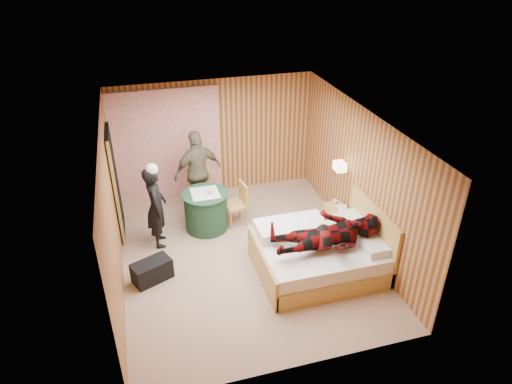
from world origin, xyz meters
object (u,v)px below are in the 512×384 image
object	(u,v)px
duffel_bag	(152,271)
woman_standing	(156,207)
wall_lamp	(340,166)
round_table	(206,210)
man_on_bed	(330,227)
man_at_table	(198,172)
chair_near	(239,201)
chair_far	(200,187)
bed	(319,253)
nightstand	(336,218)

from	to	relation	value
duffel_bag	woman_standing	world-z (taller)	woman_standing
wall_lamp	round_table	distance (m)	2.65
round_table	man_on_bed	world-z (taller)	man_on_bed
wall_lamp	man_at_table	xyz separation A→B (m)	(-2.41, 1.35, -0.44)
chair_near	man_on_bed	size ratio (longest dim) A/B	0.48
duffel_bag	chair_far	bearing A→B (deg)	36.30
wall_lamp	chair_near	bearing A→B (deg)	160.39
round_table	chair_near	size ratio (longest dim) A/B	1.02
woman_standing	chair_near	bearing A→B (deg)	-77.64
bed	chair_near	size ratio (longest dim) A/B	2.36
wall_lamp	nightstand	distance (m)	1.05
bed	man_at_table	xyz separation A→B (m)	(-1.61, 2.47, 0.55)
wall_lamp	chair_far	size ratio (longest dim) A/B	0.28
chair_far	man_at_table	bearing A→B (deg)	116.42
bed	duffel_bag	bearing A→B (deg)	170.38
bed	duffel_bag	size ratio (longest dim) A/B	3.20
wall_lamp	man_at_table	bearing A→B (deg)	150.75
bed	chair_near	distance (m)	2.01
duffel_bag	man_at_table	bearing A→B (deg)	37.10
round_table	woman_standing	distance (m)	1.03
bed	round_table	bearing A→B (deg)	132.81
chair_near	duffel_bag	xyz separation A→B (m)	(-1.79, -1.28, -0.32)
bed	nightstand	xyz separation A→B (m)	(0.76, 0.99, -0.06)
chair_far	duffel_bag	distance (m)	2.31
round_table	woman_standing	xyz separation A→B (m)	(-0.92, -0.27, 0.38)
chair_far	woman_standing	distance (m)	1.36
duffel_bag	man_on_bed	size ratio (longest dim) A/B	0.36
wall_lamp	chair_near	world-z (taller)	wall_lamp
wall_lamp	man_at_table	distance (m)	2.80
nightstand	man_on_bed	size ratio (longest dim) A/B	0.29
bed	round_table	distance (m)	2.37
round_table	man_at_table	world-z (taller)	man_at_table
wall_lamp	bed	size ratio (longest dim) A/B	0.13
round_table	man_on_bed	size ratio (longest dim) A/B	0.49
nightstand	wall_lamp	bearing A→B (deg)	72.06
round_table	man_at_table	bearing A→B (deg)	90.00
nightstand	chair_near	size ratio (longest dim) A/B	0.61
chair_near	man_on_bed	world-z (taller)	man_on_bed
nightstand	woman_standing	distance (m)	3.36
chair_far	duffel_bag	size ratio (longest dim) A/B	1.48
round_table	woman_standing	bearing A→B (deg)	-163.95
bed	man_on_bed	bearing A→B (deg)	-83.45
bed	chair_near	world-z (taller)	bed
chair_far	man_at_table	size ratio (longest dim) A/B	0.54
bed	man_on_bed	xyz separation A→B (m)	(0.03, -0.23, 0.66)
round_table	woman_standing	size ratio (longest dim) A/B	0.57
wall_lamp	nightstand	xyz separation A→B (m)	(-0.04, -0.13, -1.04)
bed	woman_standing	distance (m)	2.97
man_at_table	woman_standing	bearing A→B (deg)	29.92
duffel_bag	man_at_table	xyz separation A→B (m)	(1.14, 2.01, 0.68)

